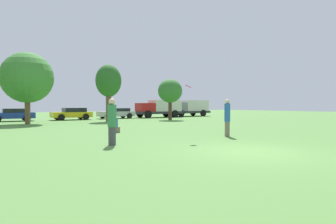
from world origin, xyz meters
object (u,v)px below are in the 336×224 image
(parked_car_yellow, at_px, (72,114))
(parked_car_blue, at_px, (13,114))
(parked_car_silver, at_px, (117,113))
(frisbee, at_px, (188,86))
(tree_2, at_px, (108,82))
(person_thrower, at_px, (112,121))
(tree_3, at_px, (170,91))
(person_catcher, at_px, (227,117))
(delivery_truck_grey, at_px, (189,107))
(bystander_sitting, at_px, (115,125))
(tree_1, at_px, (27,78))
(delivery_truck_red, at_px, (160,108))

(parked_car_yellow, bearing_deg, parked_car_blue, -6.09)
(parked_car_yellow, distance_m, parked_car_silver, 5.05)
(frisbee, height_order, parked_car_yellow, frisbee)
(tree_2, bearing_deg, frisbee, -100.21)
(person_thrower, bearing_deg, tree_3, 52.04)
(person_catcher, relative_size, parked_car_silver, 0.44)
(parked_car_blue, bearing_deg, parked_car_yellow, 173.91)
(tree_2, bearing_deg, person_catcher, -91.16)
(parked_car_yellow, bearing_deg, delivery_truck_grey, -176.97)
(person_catcher, bearing_deg, parked_car_blue, -67.42)
(tree_3, height_order, parked_car_blue, tree_3)
(delivery_truck_grey, bearing_deg, person_catcher, 55.91)
(tree_2, relative_size, parked_car_yellow, 1.35)
(bystander_sitting, bearing_deg, person_thrower, -114.95)
(tree_1, relative_size, tree_2, 1.09)
(person_catcher, relative_size, bystander_sitting, 1.75)
(person_thrower, height_order, delivery_truck_red, delivery_truck_red)
(parked_car_blue, bearing_deg, tree_1, 96.68)
(parked_car_yellow, bearing_deg, delivery_truck_red, -179.93)
(person_catcher, bearing_deg, delivery_truck_grey, -120.79)
(person_catcher, height_order, parked_car_silver, person_catcher)
(frisbee, distance_m, delivery_truck_red, 23.28)
(frisbee, height_order, delivery_truck_grey, frisbee)
(person_thrower, height_order, frisbee, frisbee)
(delivery_truck_red, bearing_deg, person_thrower, 53.39)
(person_catcher, relative_size, delivery_truck_grey, 0.30)
(parked_car_blue, relative_size, parked_car_yellow, 0.99)
(frisbee, xyz_separation_m, delivery_truck_grey, (16.86, 21.00, -1.13))
(parked_car_yellow, xyz_separation_m, delivery_truck_red, (10.76, -0.06, 0.54))
(frisbee, relative_size, parked_car_blue, 0.08)
(delivery_truck_red, bearing_deg, bystander_sitting, 50.35)
(tree_3, bearing_deg, frisbee, -122.23)
(frisbee, distance_m, tree_3, 17.18)
(tree_2, height_order, parked_car_silver, tree_2)
(tree_3, bearing_deg, parked_car_yellow, 145.71)
(tree_1, relative_size, parked_car_silver, 1.41)
(tree_1, bearing_deg, tree_3, -5.51)
(bystander_sitting, relative_size, tree_3, 0.25)
(tree_2, xyz_separation_m, parked_car_yellow, (-2.04, 4.75, -3.07))
(parked_car_blue, distance_m, parked_car_yellow, 5.43)
(tree_3, relative_size, parked_car_blue, 1.08)
(person_catcher, distance_m, tree_2, 15.71)
(tree_1, relative_size, parked_car_blue, 1.48)
(bystander_sitting, bearing_deg, tree_2, 68.96)
(person_thrower, height_order, bystander_sitting, person_thrower)
(person_catcher, height_order, tree_3, tree_3)
(person_thrower, xyz_separation_m, delivery_truck_grey, (20.24, 20.57, 0.30))
(person_thrower, relative_size, bystander_sitting, 1.72)
(tree_1, height_order, delivery_truck_grey, tree_1)
(person_catcher, xyz_separation_m, delivery_truck_red, (9.04, 20.14, 0.25))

